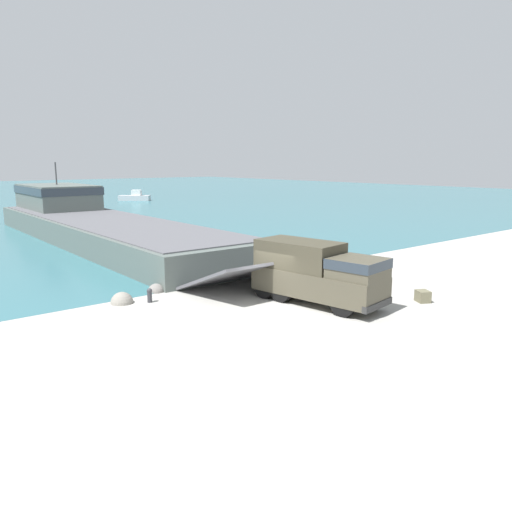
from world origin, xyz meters
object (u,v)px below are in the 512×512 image
at_px(cargo_crate, 423,296).
at_px(soldier_on_ramp, 360,278).
at_px(mooring_bollard, 150,295).
at_px(military_truck, 318,272).
at_px(moored_boat_a, 135,197).
at_px(landing_craft, 93,221).

bearing_deg(cargo_crate, soldier_on_ramp, 124.25).
bearing_deg(mooring_bollard, military_truck, -40.15).
bearing_deg(moored_boat_a, military_truck, -159.80).
distance_m(moored_boat_a, mooring_bollard, 69.93).
bearing_deg(soldier_on_ramp, moored_boat_a, -16.98).
bearing_deg(landing_craft, military_truck, -88.58).
bearing_deg(soldier_on_ramp, military_truck, 77.40).
height_order(military_truck, mooring_bollard, military_truck).
distance_m(military_truck, moored_boat_a, 72.62).
bearing_deg(moored_boat_a, soldier_on_ramp, -157.72).
height_order(landing_craft, moored_boat_a, landing_craft).
height_order(landing_craft, military_truck, landing_craft).
bearing_deg(moored_boat_a, mooring_bollard, -166.25).
bearing_deg(cargo_crate, military_truck, 143.97).
xyz_separation_m(military_truck, soldier_on_ramp, (2.59, -0.55, -0.56)).
height_order(moored_boat_a, mooring_bollard, moored_boat_a).
bearing_deg(soldier_on_ramp, mooring_bollard, 55.84).
height_order(landing_craft, soldier_on_ramp, landing_craft).
bearing_deg(cargo_crate, mooring_bollard, 141.46).
bearing_deg(mooring_bollard, landing_craft, 75.32).
height_order(moored_boat_a, cargo_crate, moored_boat_a).
distance_m(soldier_on_ramp, cargo_crate, 3.28).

